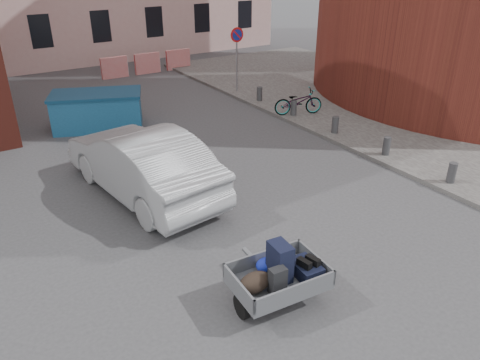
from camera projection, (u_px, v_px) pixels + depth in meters
ground at (239, 236)px, 10.25m from camera, size 120.00×120.00×0.00m
sidewalk at (400, 110)px, 18.08m from camera, size 9.00×24.00×0.12m
no_parking_sign at (237, 46)px, 19.40m from camera, size 0.60×0.09×2.65m
bollards at (335, 125)px, 15.54m from camera, size 0.22×9.02×0.55m
barriers at (148, 63)px, 23.35m from camera, size 4.70×0.18×1.00m
trailer at (278, 276)px, 8.04m from camera, size 1.68×1.86×1.20m
dumpster at (98, 110)px, 16.14m from camera, size 3.38×2.59×1.26m
silver_car at (142, 163)px, 11.67m from camera, size 2.47×5.42×1.72m
bicycle at (298, 102)px, 17.20m from camera, size 1.90×1.24×0.95m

